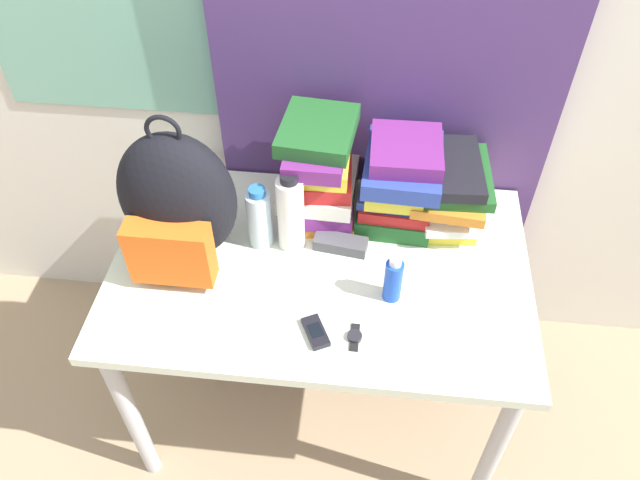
% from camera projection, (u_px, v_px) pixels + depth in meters
% --- Properties ---
extents(wall_back, '(6.00, 0.06, 2.50)m').
position_uv_depth(wall_back, '(337.00, 6.00, 1.65)').
color(wall_back, silver).
rests_on(wall_back, ground_plane).
extents(curtain_blue, '(0.98, 0.04, 2.50)m').
position_uv_depth(curtain_blue, '(392.00, 19.00, 1.61)').
color(curtain_blue, '#4C336B').
rests_on(curtain_blue, ground_plane).
extents(desk, '(1.15, 0.74, 0.72)m').
position_uv_depth(desk, '(320.00, 286.00, 1.79)').
color(desk, silver).
rests_on(desk, ground_plane).
extents(backpack, '(0.31, 0.26, 0.46)m').
position_uv_depth(backpack, '(177.00, 203.00, 1.62)').
color(backpack, black).
rests_on(backpack, desk).
extents(book_stack_left, '(0.23, 0.29, 0.32)m').
position_uv_depth(book_stack_left, '(319.00, 171.00, 1.77)').
color(book_stack_left, orange).
rests_on(book_stack_left, desk).
extents(book_stack_center, '(0.24, 0.28, 0.27)m').
position_uv_depth(book_stack_center, '(399.00, 182.00, 1.77)').
color(book_stack_center, '#1E5623').
rests_on(book_stack_center, desk).
extents(book_stack_right, '(0.23, 0.30, 0.21)m').
position_uv_depth(book_stack_right, '(448.00, 189.00, 1.77)').
color(book_stack_right, yellow).
rests_on(book_stack_right, desk).
extents(water_bottle, '(0.07, 0.07, 0.20)m').
position_uv_depth(water_bottle, '(259.00, 218.00, 1.72)').
color(water_bottle, silver).
rests_on(water_bottle, desk).
extents(sports_bottle, '(0.07, 0.07, 0.26)m').
position_uv_depth(sports_bottle, '(291.00, 213.00, 1.69)').
color(sports_bottle, white).
rests_on(sports_bottle, desk).
extents(sunscreen_bottle, '(0.05, 0.05, 0.15)m').
position_uv_depth(sunscreen_bottle, '(393.00, 279.00, 1.60)').
color(sunscreen_bottle, blue).
rests_on(sunscreen_bottle, desk).
extents(cell_phone, '(0.08, 0.11, 0.02)m').
position_uv_depth(cell_phone, '(316.00, 332.00, 1.56)').
color(cell_phone, black).
rests_on(cell_phone, desk).
extents(sunglasses_case, '(0.16, 0.08, 0.04)m').
position_uv_depth(sunglasses_case, '(341.00, 244.00, 1.76)').
color(sunglasses_case, '#47474C').
rests_on(sunglasses_case, desk).
extents(wristwatch, '(0.04, 0.08, 0.01)m').
position_uv_depth(wristwatch, '(355.00, 337.00, 1.56)').
color(wristwatch, black).
rests_on(wristwatch, desk).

